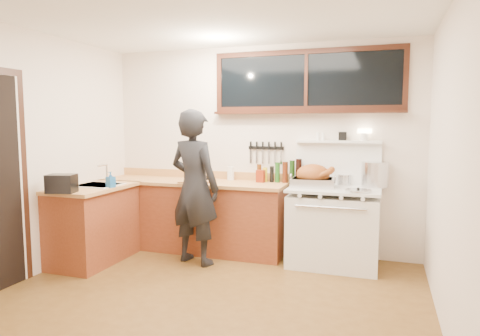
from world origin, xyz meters
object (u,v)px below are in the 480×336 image
(vintage_stove, at_px, (334,225))
(man, at_px, (194,187))
(cutting_board, at_px, (195,178))
(roast_turkey, at_px, (313,178))

(vintage_stove, height_order, man, man)
(cutting_board, height_order, roast_turkey, roast_turkey)
(cutting_board, bearing_deg, man, -65.54)
(cutting_board, bearing_deg, vintage_stove, 2.71)
(man, bearing_deg, vintage_stove, 16.35)
(vintage_stove, distance_m, roast_turkey, 0.59)
(vintage_stove, bearing_deg, cutting_board, -177.29)
(man, bearing_deg, cutting_board, 114.46)
(roast_turkey, bearing_deg, vintage_stove, -2.10)
(vintage_stove, bearing_deg, man, -163.65)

